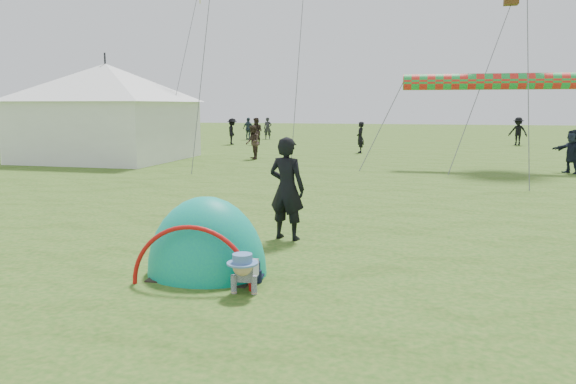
% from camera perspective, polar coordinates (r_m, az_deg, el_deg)
% --- Properties ---
extents(ground, '(140.00, 140.00, 0.00)m').
position_cam_1_polar(ground, '(7.27, 3.03, -11.61)').
color(ground, '#225514').
extents(crawling_toddler, '(0.61, 0.82, 0.59)m').
position_cam_1_polar(crawling_toddler, '(7.81, -4.29, -7.88)').
color(crawling_toddler, black).
rests_on(crawling_toddler, ground).
extents(popup_tent, '(1.90, 1.59, 2.37)m').
position_cam_1_polar(popup_tent, '(8.73, -8.21, -8.17)').
color(popup_tent, '#0B8C8E').
rests_on(popup_tent, ground).
extents(standing_adult, '(0.80, 0.62, 1.95)m').
position_cam_1_polar(standing_adult, '(10.59, -0.12, 0.35)').
color(standing_adult, black).
rests_on(standing_adult, ground).
extents(event_marquee, '(6.99, 6.99, 4.73)m').
position_cam_1_polar(event_marquee, '(27.49, -17.88, 8.06)').
color(event_marquee, white).
rests_on(event_marquee, ground).
extents(crowd_person_0, '(0.64, 0.48, 1.62)m').
position_cam_1_polar(crowd_person_0, '(42.09, -2.07, 6.49)').
color(crowd_person_0, '#28282D').
rests_on(crowd_person_0, ground).
extents(crowd_person_1, '(0.88, 0.96, 1.61)m').
position_cam_1_polar(crowd_person_1, '(26.46, -3.61, 5.06)').
color(crowd_person_1, '#3A2A24').
rests_on(crowd_person_1, ground).
extents(crowd_person_3, '(1.31, 1.05, 1.77)m').
position_cam_1_polar(crowd_person_3, '(38.64, 22.33, 5.73)').
color(crowd_person_3, black).
rests_on(crowd_person_3, ground).
extents(crowd_person_7, '(1.02, 0.92, 1.73)m').
position_cam_1_polar(crowd_person_7, '(36.13, -3.21, 6.17)').
color(crowd_person_7, black).
rests_on(crowd_person_7, ground).
extents(crowd_person_9, '(1.22, 0.98, 1.65)m').
position_cam_1_polar(crowd_person_9, '(39.16, -19.99, 5.81)').
color(crowd_person_9, black).
rests_on(crowd_person_9, ground).
extents(crowd_person_10, '(0.88, 1.00, 1.72)m').
position_cam_1_polar(crowd_person_10, '(27.66, -15.54, 5.05)').
color(crowd_person_10, '#433729').
rests_on(crowd_person_10, ground).
extents(crowd_person_11, '(1.30, 1.51, 1.64)m').
position_cam_1_polar(crowd_person_11, '(23.49, 26.91, 3.69)').
color(crowd_person_11, black).
rests_on(crowd_person_11, ground).
extents(crowd_person_12, '(0.49, 0.66, 1.66)m').
position_cam_1_polar(crowd_person_12, '(30.29, 7.35, 5.53)').
color(crowd_person_12, black).
rests_on(crowd_person_12, ground).
extents(crowd_person_13, '(0.95, 1.01, 1.65)m').
position_cam_1_polar(crowd_person_13, '(32.62, -16.73, 5.46)').
color(crowd_person_13, black).
rests_on(crowd_person_13, ground).
extents(crowd_person_14, '(1.03, 0.68, 1.63)m').
position_cam_1_polar(crowd_person_14, '(41.50, -4.03, 6.44)').
color(crowd_person_14, '#273643').
rests_on(crowd_person_14, ground).
extents(crowd_person_15, '(0.88, 1.21, 1.69)m').
position_cam_1_polar(crowd_person_15, '(36.57, -5.68, 6.15)').
color(crowd_person_15, black).
rests_on(crowd_person_15, ground).
extents(rainbow_tube_kite, '(6.84, 0.64, 0.64)m').
position_cam_1_polar(rainbow_tube_kite, '(23.83, 20.01, 10.50)').
color(rainbow_tube_kite, red).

